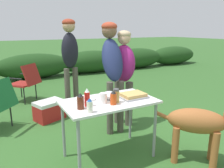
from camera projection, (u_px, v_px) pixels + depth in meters
name	position (u px, v px, depth m)	size (l,w,h in m)	color
ground_plane	(109.00, 156.00, 2.76)	(60.00, 60.00, 0.00)	#336028
shrub_hedge	(34.00, 66.00, 7.00)	(14.40, 0.90, 0.79)	#1E4219
folding_table	(109.00, 107.00, 2.60)	(1.10, 0.64, 0.74)	white
food_tray	(133.00, 95.00, 2.69)	(0.32, 0.25, 0.06)	#9E9EA3
plate_stack	(85.00, 99.00, 2.61)	(0.25, 0.25, 0.02)	white
mixing_bowl	(110.00, 95.00, 2.63)	(0.19, 0.19, 0.09)	silver
paper_cup_stack	(103.00, 98.00, 2.48)	(0.08, 0.08, 0.12)	white
spice_jar	(116.00, 96.00, 2.50)	(0.07, 0.07, 0.16)	#B2893D
mayo_bottle	(90.00, 106.00, 2.20)	(0.06, 0.06, 0.15)	silver
ketchup_bottle	(87.00, 98.00, 2.37)	(0.06, 0.06, 0.20)	red
bbq_sauce_bottle	(80.00, 101.00, 2.29)	(0.07, 0.07, 0.17)	#562314
hot_sauce_bottle	(113.00, 98.00, 2.43)	(0.07, 0.07, 0.16)	#CC4214
standing_person_with_beanie	(112.00, 62.00, 3.24)	(0.37, 0.49, 1.66)	#4C473D
standing_person_in_navy_coat	(70.00, 53.00, 4.12)	(0.37, 0.30, 1.74)	#4C473D
standing_person_in_gray_fleece	(124.00, 69.00, 3.48)	(0.43, 0.46, 1.54)	#4C473D
dog	(202.00, 124.00, 2.53)	(0.79, 0.80, 0.74)	#9E5B2D
camp_chair_near_hedge	(26.00, 81.00, 4.73)	(0.74, 0.74, 0.83)	maroon
cooler_box	(49.00, 110.00, 3.84)	(0.56, 0.47, 0.34)	#B21E1E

